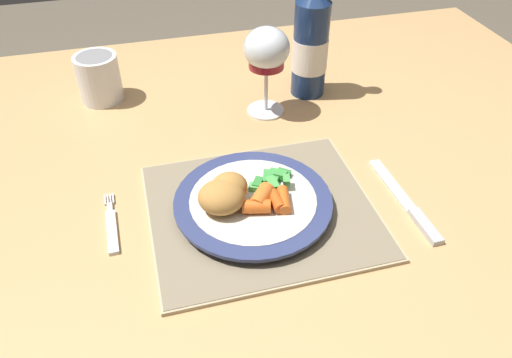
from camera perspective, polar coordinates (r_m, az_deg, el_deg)
name	(u,v)px	position (r m, az deg, el deg)	size (l,w,h in m)	color
dining_table	(226,196)	(0.88, -3.49, -1.97)	(1.51, 1.02, 0.74)	tan
placemat	(261,211)	(0.74, 0.60, -3.62)	(0.33, 0.29, 0.01)	tan
dinner_plate	(253,203)	(0.73, -0.34, -2.78)	(0.23, 0.23, 0.02)	silver
breaded_croquettes	(225,193)	(0.70, -3.61, -1.59)	(0.09, 0.09, 0.04)	#B77F3D
green_beans_pile	(271,180)	(0.74, 1.73, -0.07)	(0.07, 0.05, 0.02)	#4CA84C
glazed_carrots	(268,201)	(0.71, 1.33, -2.48)	(0.08, 0.06, 0.02)	orange
fork	(112,227)	(0.74, -16.17, -5.27)	(0.02, 0.13, 0.01)	silver
table_knife	(409,206)	(0.78, 17.11, -2.98)	(0.02, 0.20, 0.01)	silver
wine_glass	(267,52)	(0.90, 1.21, 14.27)	(0.08, 0.08, 0.17)	silver
bottle	(311,42)	(0.98, 6.27, 15.32)	(0.07, 0.07, 0.29)	navy
drinking_cup	(99,77)	(1.02, -17.55, 11.04)	(0.08, 0.08, 0.09)	white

